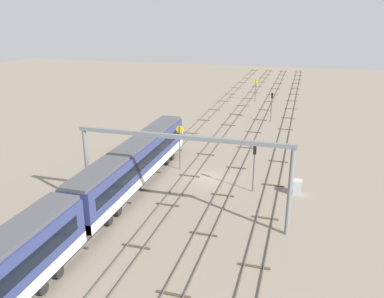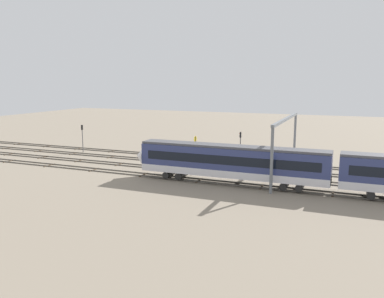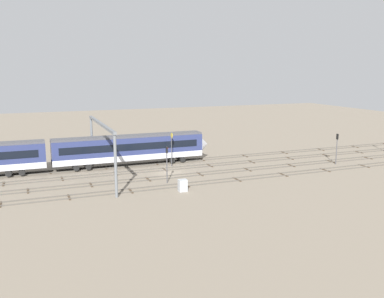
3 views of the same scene
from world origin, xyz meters
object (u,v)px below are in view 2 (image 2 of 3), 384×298
relay_cabinet (244,154)px  signal_light_trackside_approach (82,135)px  signal_light_trackside_departure (240,143)px  overhead_gantry (286,132)px  speed_sign_mid_trackside (196,150)px

relay_cabinet → signal_light_trackside_approach: bearing=10.7°
signal_light_trackside_departure → relay_cabinet: size_ratio=3.26×
signal_light_trackside_departure → overhead_gantry: bearing=145.0°
speed_sign_mid_trackside → signal_light_trackside_approach: speed_sign_mid_trackside is taller
overhead_gantry → signal_light_trackside_departure: overhead_gantry is taller
speed_sign_mid_trackside → signal_light_trackside_approach: (25.53, -8.35, -0.19)m
overhead_gantry → relay_cabinet: size_ratio=12.41×
signal_light_trackside_departure → signal_light_trackside_approach: bearing=1.8°
signal_light_trackside_approach → overhead_gantry: bearing=173.1°
signal_light_trackside_approach → signal_light_trackside_departure: signal_light_trackside_departure is taller
overhead_gantry → signal_light_trackside_approach: 37.49m
speed_sign_mid_trackside → signal_light_trackside_approach: size_ratio=1.08×
speed_sign_mid_trackside → signal_light_trackside_approach: 26.86m
speed_sign_mid_trackside → relay_cabinet: speed_sign_mid_trackside is taller
signal_light_trackside_departure → relay_cabinet: bearing=-82.6°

